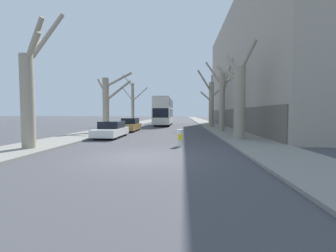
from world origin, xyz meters
name	(u,v)px	position (x,y,z in m)	size (l,w,h in m)	color
ground_plane	(138,157)	(0.00, 0.00, 0.00)	(300.00, 300.00, 0.00)	#424247
sidewalk_left	(151,120)	(-6.50, 50.00, 0.06)	(3.32, 120.00, 0.12)	gray
sidewalk_right	(200,121)	(6.50, 50.00, 0.06)	(3.32, 120.00, 0.12)	gray
building_facade_right	(268,68)	(13.15, 20.80, 7.89)	(10.08, 34.72, 15.81)	#9E9384
street_tree_left_0	(30,87)	(-6.09, 1.66, 3.35)	(2.64, 3.70, 7.68)	gray
street_tree_left_1	(107,102)	(-5.75, 12.90, 3.10)	(3.66, 2.38, 6.32)	gray
street_tree_left_2	(133,102)	(-5.90, 25.26, 3.77)	(4.16, 2.87, 8.28)	gray
street_tree_right_0	(239,97)	(6.08, 7.06, 3.14)	(2.44, 4.09, 6.96)	gray
street_tree_right_1	(222,98)	(6.00, 13.65, 3.48)	(2.60, 2.61, 7.32)	gray
street_tree_right_2	(211,101)	(5.91, 21.70, 3.62)	(4.33, 3.93, 7.77)	gray
double_decker_bus	(164,110)	(-1.11, 26.97, 2.49)	(2.51, 11.49, 4.40)	silver
parked_car_0	(111,130)	(-3.78, 7.97, 0.62)	(1.81, 4.52, 1.31)	silver
parked_car_1	(130,125)	(-3.78, 14.43, 0.67)	(1.70, 4.46, 1.43)	olive
traffic_bollard	(180,138)	(1.84, 3.43, 0.50)	(0.36, 0.37, 1.00)	white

